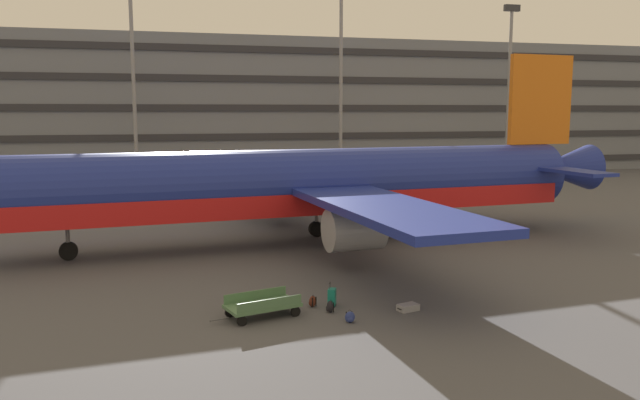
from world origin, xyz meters
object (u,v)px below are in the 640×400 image
suitcase_scuffed (332,297)px  backpack_large (330,307)px  suitcase_small (408,307)px  backpack_orange (312,302)px  airliner (311,185)px  backpack_red (350,317)px  baggage_cart (262,305)px

suitcase_scuffed → backpack_large: 0.77m
suitcase_scuffed → suitcase_small: suitcase_scuffed is taller
backpack_orange → backpack_large: 0.92m
backpack_orange → suitcase_small: bearing=-21.9°
airliner → backpack_red: 14.12m
suitcase_scuffed → suitcase_small: 2.87m
backpack_red → baggage_cart: 3.19m
airliner → backpack_orange: (-2.79, -11.55, -3.04)m
airliner → backpack_large: (-2.33, -12.35, -3.04)m
suitcase_scuffed → baggage_cart: 2.82m
backpack_red → baggage_cart: size_ratio=0.13×
airliner → suitcase_scuffed: 12.18m
backpack_orange → backpack_large: backpack_large is taller
suitcase_small → backpack_large: 2.91m
backpack_orange → backpack_red: bearing=-68.5°
backpack_red → airliner: bearing=81.8°
airliner → baggage_cart: (-4.81, -12.23, -2.82)m
suitcase_scuffed → suitcase_small: size_ratio=1.06×
suitcase_small → backpack_orange: backpack_orange is taller
backpack_large → airliner: bearing=79.3°
backpack_orange → baggage_cart: (-2.02, -0.68, 0.22)m
airliner → backpack_orange: airliner is taller
backpack_large → baggage_cart: bearing=177.1°
baggage_cart → suitcase_scuffed: bearing=11.8°
backpack_orange → backpack_red: (0.83, -2.10, -0.01)m
suitcase_scuffed → backpack_large: suitcase_scuffed is taller
suitcase_small → baggage_cart: baggage_cart is taller
suitcase_small → backpack_orange: 3.58m
airliner → baggage_cart: size_ratio=11.42×
backpack_large → suitcase_scuffed: bearing=68.2°
suitcase_small → backpack_red: 2.61m
backpack_red → backpack_large: backpack_large is taller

